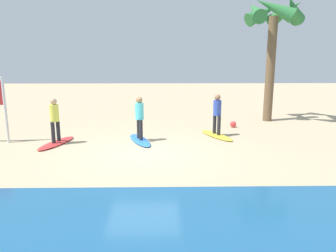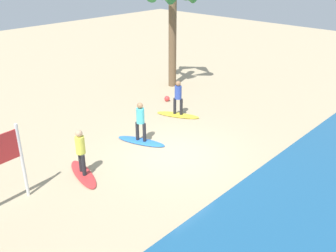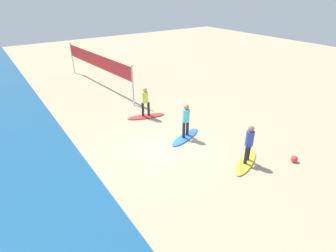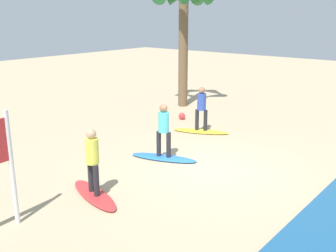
# 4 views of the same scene
# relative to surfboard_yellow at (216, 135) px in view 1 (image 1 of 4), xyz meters

# --- Properties ---
(ground_plane) EXTENTS (60.00, 60.00, 0.00)m
(ground_plane) POSITION_rel_surfboard_yellow_xyz_m (2.87, 2.39, -0.04)
(ground_plane) COLOR tan
(surfboard_yellow) EXTENTS (1.36, 2.15, 0.09)m
(surfboard_yellow) POSITION_rel_surfboard_yellow_xyz_m (0.00, 0.00, 0.00)
(surfboard_yellow) COLOR yellow
(surfboard_yellow) RESTS_ON ground
(surfer_yellow) EXTENTS (0.32, 0.43, 1.64)m
(surfer_yellow) POSITION_rel_surfboard_yellow_xyz_m (0.00, 0.00, 0.99)
(surfer_yellow) COLOR #232328
(surfer_yellow) RESTS_ON surfboard_yellow
(surfboard_blue) EXTENTS (1.23, 2.17, 0.09)m
(surfboard_blue) POSITION_rel_surfboard_yellow_xyz_m (3.09, 0.75, 0.00)
(surfboard_blue) COLOR blue
(surfboard_blue) RESTS_ON ground
(surfer_blue) EXTENTS (0.32, 0.44, 1.64)m
(surfer_blue) POSITION_rel_surfboard_yellow_xyz_m (3.09, 0.75, 0.99)
(surfer_blue) COLOR #232328
(surfer_blue) RESTS_ON surfboard_blue
(surfboard_red) EXTENTS (1.14, 2.17, 0.09)m
(surfboard_red) POSITION_rel_surfboard_yellow_xyz_m (6.18, 1.12, 0.00)
(surfboard_red) COLOR red
(surfboard_red) RESTS_ON ground
(surfer_red) EXTENTS (0.32, 0.45, 1.64)m
(surfer_red) POSITION_rel_surfboard_yellow_xyz_m (6.18, 1.12, 0.99)
(surfer_red) COLOR #232328
(surfer_red) RESTS_ON surfboard_red
(palm_tree) EXTENTS (2.88, 3.03, 6.07)m
(palm_tree) POSITION_rel_surfboard_yellow_xyz_m (-3.15, -3.27, 4.81)
(palm_tree) COLOR brown
(palm_tree) RESTS_ON ground
(beach_ball) EXTENTS (0.28, 0.28, 0.28)m
(beach_ball) POSITION_rel_surfboard_yellow_xyz_m (-1.07, -1.72, 0.10)
(beach_ball) COLOR #E53838
(beach_ball) RESTS_ON ground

